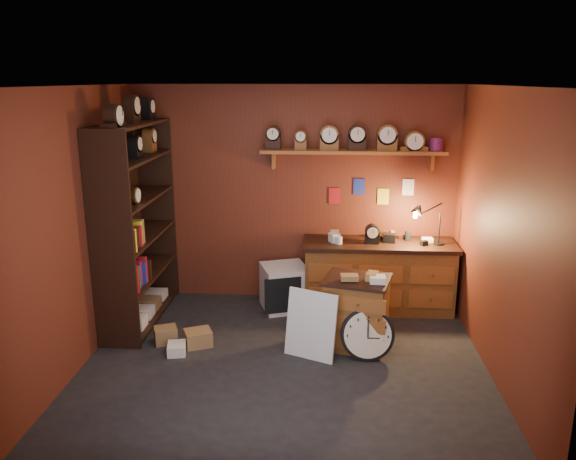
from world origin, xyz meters
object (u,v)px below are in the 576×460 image
(shelving_unit, at_px, (133,216))
(big_round_clock, at_px, (367,334))
(low_cabinet, at_px, (356,309))
(workbench, at_px, (378,272))

(shelving_unit, height_order, big_round_clock, shelving_unit)
(low_cabinet, bearing_deg, big_round_clock, -55.94)
(shelving_unit, xyz_separation_m, big_round_clock, (2.62, -0.84, -0.99))
(workbench, distance_m, big_round_clock, 1.36)
(workbench, xyz_separation_m, low_cabinet, (-0.32, -1.04, -0.06))
(shelving_unit, distance_m, big_round_clock, 2.92)
(workbench, bearing_deg, shelving_unit, -170.13)
(big_round_clock, bearing_deg, shelving_unit, 162.32)
(workbench, height_order, low_cabinet, workbench)
(workbench, relative_size, big_round_clock, 3.39)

